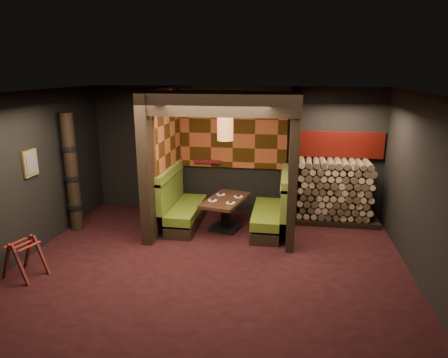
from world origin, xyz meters
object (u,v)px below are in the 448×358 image
booth_bench_left (182,207)px  dining_table (226,209)px  booth_bench_right (272,212)px  firewood_stack (338,192)px  pendant_lamp (225,129)px  luggage_rack (24,257)px  totem_column (72,173)px

booth_bench_left → dining_table: booth_bench_left is taller
booth_bench_right → booth_bench_left: bearing=180.0°
booth_bench_left → firewood_stack: (3.25, 0.70, 0.28)m
booth_bench_right → pendant_lamp: size_ratio=1.62×
luggage_rack → totem_column: totem_column is taller
pendant_lamp → firewood_stack: 2.82m
dining_table → luggage_rack: size_ratio=1.92×
pendant_lamp → luggage_rack: pendant_lamp is taller
luggage_rack → firewood_stack: (5.14, 3.21, 0.35)m
pendant_lamp → booth_bench_right: bearing=6.8°
dining_table → firewood_stack: bearing=18.3°
firewood_stack → totem_column: bearing=-166.8°
pendant_lamp → dining_table: bearing=90.0°
booth_bench_left → booth_bench_right: (1.89, 0.00, 0.00)m
luggage_rack → pendant_lamp: bearing=40.1°
dining_table → pendant_lamp: size_ratio=1.39×
pendant_lamp → totem_column: size_ratio=0.41×
luggage_rack → firewood_stack: bearing=31.9°
booth_bench_left → booth_bench_right: bearing=0.0°
booth_bench_right → dining_table: 0.95m
booth_bench_right → firewood_stack: (1.35, 0.70, 0.28)m
booth_bench_left → luggage_rack: size_ratio=2.25×
totem_column → firewood_stack: size_ratio=1.39×
totem_column → firewood_stack: 5.50m
booth_bench_left → pendant_lamp: size_ratio=1.62×
booth_bench_right → pendant_lamp: pendant_lamp is taller
booth_bench_left → booth_bench_right: same height
booth_bench_right → dining_table: size_ratio=1.17×
booth_bench_right → dining_table: booth_bench_right is taller
pendant_lamp → totem_column: (-3.04, -0.44, -0.90)m
luggage_rack → booth_bench_left: bearing=52.9°
pendant_lamp → booth_bench_left: bearing=173.2°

